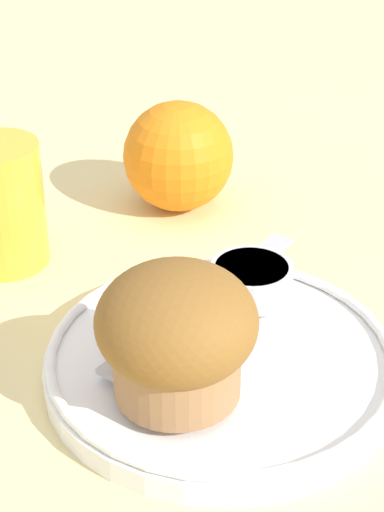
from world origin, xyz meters
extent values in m
plane|color=beige|center=(0.00, 0.00, 0.00)|extent=(3.00, 3.00, 0.00)
cylinder|color=white|center=(-0.01, -0.03, 0.01)|extent=(0.21, 0.21, 0.01)
torus|color=white|center=(-0.01, -0.03, 0.02)|extent=(0.20, 0.20, 0.01)
cylinder|color=#9E7047|center=(-0.05, -0.04, 0.04)|extent=(0.07, 0.07, 0.04)
ellipsoid|color=brown|center=(-0.05, -0.04, 0.06)|extent=(0.08, 0.08, 0.06)
cylinder|color=silver|center=(0.04, 0.01, 0.03)|extent=(0.05, 0.05, 0.02)
cylinder|color=beige|center=(0.04, 0.01, 0.04)|extent=(0.05, 0.05, 0.00)
sphere|color=maroon|center=(-0.04, 0.01, 0.03)|extent=(0.02, 0.02, 0.02)
sphere|color=maroon|center=(-0.02, 0.01, 0.03)|extent=(0.02, 0.02, 0.02)
cube|color=#B7B7BC|center=(0.01, 0.02, 0.02)|extent=(0.18, 0.08, 0.00)
sphere|color=orange|center=(0.09, 0.17, 0.04)|extent=(0.09, 0.09, 0.09)
cylinder|color=gold|center=(-0.06, 0.17, 0.04)|extent=(0.06, 0.06, 0.09)
camera|label=1|loc=(-0.24, -0.35, 0.32)|focal=60.00mm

